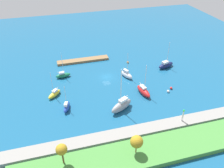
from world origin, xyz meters
name	(u,v)px	position (x,y,z in m)	size (l,w,h in m)	color
water	(107,77)	(0.00, 0.00, 0.00)	(160.00, 160.00, 0.00)	#19567F
pier_dock	(83,60)	(5.99, -14.23, 0.42)	(20.32, 3.13, 0.85)	olive
breakwater	(135,132)	(0.00, 28.56, 0.57)	(65.70, 3.81, 1.13)	gray
shoreline_park	(146,153)	(0.00, 35.57, 0.65)	(61.26, 8.55, 1.30)	#478C3D
harbor_beacon	(183,114)	(-13.27, 28.56, 3.28)	(0.56, 0.56, 3.73)	silver
park_tree_center	(137,142)	(2.37, 35.36, 4.72)	(2.90, 2.90, 4.89)	brown
park_tree_midwest	(62,150)	(18.45, 33.77, 5.44)	(2.47, 2.47, 5.44)	brown
sailboat_blue_east_end	(67,107)	(15.64, 14.19, 1.03)	(2.88, 5.01, 8.03)	#2347B2
sailboat_green_mid_basin	(63,75)	(14.86, -4.01, 0.92)	(5.38, 2.40, 9.35)	#19724C
sailboat_white_near_pier	(126,74)	(-6.74, 1.95, 1.15)	(3.73, 5.73, 9.62)	white
sailboat_gray_far_south	(122,105)	(0.42, 18.62, 1.58)	(7.84, 5.70, 13.67)	gray
sailboat_red_lone_north	(144,91)	(-8.65, 13.08, 1.17)	(3.19, 7.03, 10.55)	red
sailboat_navy_inner_mooring	(166,65)	(-23.32, -0.68, 1.11)	(7.22, 4.25, 10.12)	#141E4C
sailboat_yellow_lone_south	(54,94)	(18.59, 6.56, 0.88)	(4.82, 4.87, 8.90)	yellow
mooring_buoy_red	(171,88)	(-18.44, 13.04, 0.41)	(0.82, 0.82, 0.82)	red
mooring_buoy_orange	(128,62)	(-10.60, -7.86, 0.40)	(0.80, 0.80, 0.80)	orange
mooring_buoy_white	(168,91)	(-16.65, 14.41, 0.43)	(0.86, 0.86, 0.86)	white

